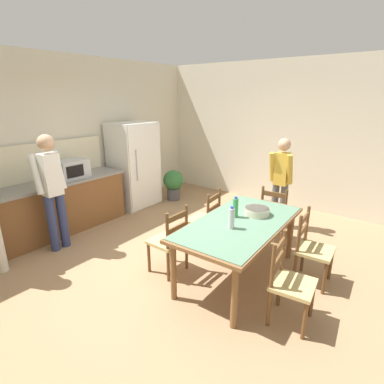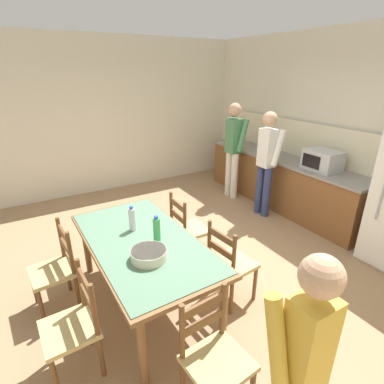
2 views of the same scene
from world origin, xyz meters
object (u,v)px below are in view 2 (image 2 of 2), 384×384
(serving_bowl, at_px, (149,254))
(chair_side_far_left, at_px, (188,229))
(dining_table, at_px, (143,247))
(person_at_sink, at_px, (233,146))
(person_at_counter, at_px, (266,159))
(bottle_near_centre, at_px, (132,219))
(microwave, at_px, (322,160))
(chair_head_end, at_px, (214,358))
(chair_side_near_left, at_px, (56,270))
(chair_side_near_right, at_px, (74,326))
(chair_side_far_right, at_px, (230,264))
(person_by_table, at_px, (302,366))
(bottle_off_centre, at_px, (157,229))

(serving_bowl, distance_m, chair_side_far_left, 1.19)
(dining_table, bearing_deg, person_at_sink, 126.31)
(serving_bowl, distance_m, person_at_counter, 2.89)
(bottle_near_centre, bearing_deg, microwave, 91.91)
(serving_bowl, distance_m, chair_head_end, 0.97)
(serving_bowl, height_order, chair_head_end, chair_head_end)
(chair_side_far_left, bearing_deg, bottle_near_centre, 106.25)
(serving_bowl, relative_size, chair_side_near_left, 0.35)
(microwave, distance_m, serving_bowl, 3.18)
(chair_side_far_left, bearing_deg, chair_head_end, 157.35)
(chair_side_near_right, bearing_deg, chair_head_end, 42.14)
(person_at_counter, bearing_deg, chair_side_far_right, -141.63)
(chair_side_far_right, height_order, chair_head_end, same)
(chair_side_near_left, distance_m, chair_head_end, 1.82)
(serving_bowl, bearing_deg, person_at_sink, 130.15)
(serving_bowl, height_order, chair_side_far_left, chair_side_far_left)
(dining_table, height_order, person_at_sink, person_at_sink)
(microwave, height_order, person_by_table, person_by_table)
(chair_side_near_right, relative_size, chair_side_far_left, 1.00)
(chair_side_near_left, xyz_separation_m, chair_side_far_right, (0.80, 1.57, 0.00))
(chair_side_near_left, height_order, person_at_sink, person_at_sink)
(bottle_off_centre, bearing_deg, dining_table, -126.16)
(chair_side_far_left, bearing_deg, serving_bowl, 134.07)
(bottle_off_centre, bearing_deg, serving_bowl, -37.85)
(bottle_near_centre, distance_m, chair_head_end, 1.52)
(dining_table, bearing_deg, microwave, 96.29)
(dining_table, bearing_deg, bottle_off_centre, 53.84)
(bottle_off_centre, relative_size, chair_side_far_left, 0.30)
(chair_side_near_left, relative_size, chair_head_end, 1.00)
(serving_bowl, xyz_separation_m, person_at_counter, (-1.30, 2.58, 0.16))
(chair_head_end, bearing_deg, person_by_table, -79.00)
(bottle_near_centre, bearing_deg, person_by_table, 5.64)
(bottle_near_centre, relative_size, person_at_counter, 0.16)
(dining_table, bearing_deg, chair_head_end, 1.55)
(person_at_sink, height_order, person_at_counter, person_at_sink)
(chair_side_near_right, relative_size, chair_side_far_right, 1.00)
(chair_head_end, xyz_separation_m, person_at_sink, (-3.09, 2.50, 0.55))
(dining_table, xyz_separation_m, chair_side_near_right, (0.44, -0.76, -0.24))
(chair_head_end, height_order, person_by_table, person_by_table)
(microwave, bearing_deg, chair_side_near_left, -90.98)
(bottle_off_centre, distance_m, person_by_table, 1.69)
(person_by_table, bearing_deg, person_at_counter, -40.16)
(chair_side_near_left, xyz_separation_m, chair_head_end, (1.62, 0.82, 0.00))
(serving_bowl, bearing_deg, chair_side_near_right, -80.84)
(chair_side_near_right, xyz_separation_m, person_at_counter, (-1.41, 3.28, 0.52))
(bottle_off_centre, bearing_deg, chair_side_near_right, -68.32)
(serving_bowl, bearing_deg, chair_side_far_left, 133.17)
(person_at_counter, bearing_deg, dining_table, -158.90)
(chair_side_far_left, height_order, person_at_sink, person_at_sink)
(person_by_table, bearing_deg, microwave, -53.33)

